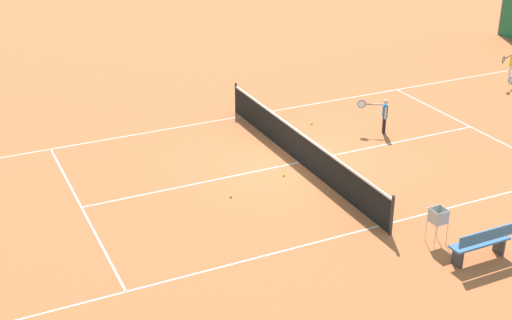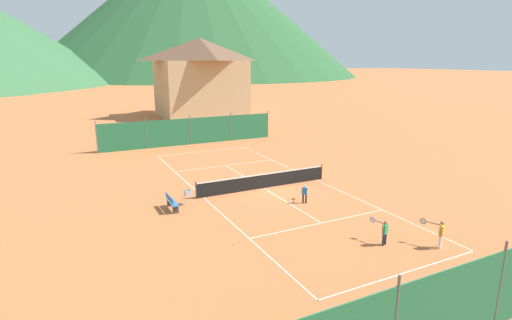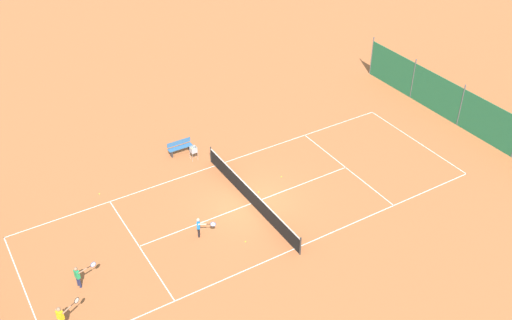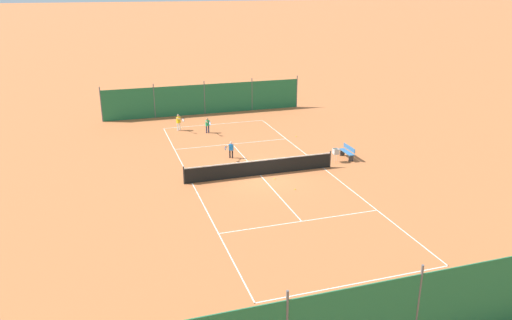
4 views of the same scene
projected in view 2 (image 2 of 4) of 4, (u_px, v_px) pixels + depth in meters
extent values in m
plane|color=#BC6638|center=(264.00, 188.00, 25.92)|extent=(600.00, 600.00, 0.00)
cube|color=white|center=(203.00, 152.00, 36.24)|extent=(8.25, 0.05, 0.01)
cube|color=white|center=(404.00, 273.00, 15.59)|extent=(8.25, 0.05, 0.01)
cube|color=white|center=(204.00, 197.00, 24.14)|extent=(0.05, 23.85, 0.01)
cube|color=white|center=(316.00, 180.00, 27.70)|extent=(0.05, 23.85, 0.01)
cube|color=white|center=(226.00, 165.00, 31.47)|extent=(8.20, 0.05, 0.01)
cube|color=white|center=(322.00, 223.00, 20.37)|extent=(8.20, 0.05, 0.01)
cube|color=white|center=(264.00, 188.00, 25.92)|extent=(0.05, 12.80, 0.01)
cylinder|color=#2D2D2D|center=(196.00, 190.00, 23.82)|extent=(0.08, 0.08, 1.06)
cylinder|color=#2D2D2D|center=(321.00, 172.00, 27.76)|extent=(0.08, 0.08, 1.06)
cube|color=black|center=(264.00, 181.00, 25.81)|extent=(9.10, 0.02, 0.91)
cube|color=white|center=(264.00, 174.00, 25.69)|extent=(9.10, 0.04, 0.06)
cube|color=#236B42|center=(190.00, 131.00, 39.05)|extent=(17.20, 0.04, 2.60)
cylinder|color=#59595E|center=(97.00, 137.00, 35.28)|extent=(0.08, 0.08, 2.90)
cylinder|color=#59595E|center=(146.00, 133.00, 37.15)|extent=(0.08, 0.08, 2.90)
cylinder|color=#59595E|center=(190.00, 130.00, 39.01)|extent=(0.08, 0.08, 2.90)
cylinder|color=#59595E|center=(231.00, 127.00, 40.88)|extent=(0.08, 0.08, 2.90)
cylinder|color=#59595E|center=(268.00, 124.00, 42.74)|extent=(0.08, 0.08, 2.90)
cube|color=#236B42|center=(499.00, 289.00, 12.16)|extent=(17.20, 0.04, 2.60)
cylinder|color=#59595E|center=(500.00, 285.00, 12.12)|extent=(0.08, 0.08, 2.90)
cylinder|color=white|center=(440.00, 242.00, 17.52)|extent=(0.11, 0.11, 0.60)
cylinder|color=white|center=(441.00, 241.00, 17.67)|extent=(0.11, 0.11, 0.60)
cube|color=yellow|center=(441.00, 230.00, 17.47)|extent=(0.33, 0.29, 0.47)
sphere|color=#A37556|center=(442.00, 223.00, 17.38)|extent=(0.18, 0.18, 0.18)
cylinder|color=#A37556|center=(441.00, 232.00, 17.32)|extent=(0.07, 0.07, 0.47)
cylinder|color=#A37556|center=(437.00, 224.00, 17.70)|extent=(0.29, 0.44, 0.07)
cylinder|color=black|center=(429.00, 222.00, 17.88)|extent=(0.13, 0.20, 0.03)
torus|color=black|center=(423.00, 221.00, 18.02)|extent=(0.16, 0.26, 0.28)
cylinder|color=silver|center=(423.00, 221.00, 18.02)|extent=(0.13, 0.22, 0.25)
cylinder|color=#23284C|center=(383.00, 240.00, 17.84)|extent=(0.10, 0.10, 0.55)
cylinder|color=#23284C|center=(385.00, 239.00, 17.95)|extent=(0.10, 0.10, 0.55)
cube|color=#239E5B|center=(385.00, 229.00, 17.77)|extent=(0.30, 0.21, 0.43)
sphere|color=#A37556|center=(386.00, 222.00, 17.69)|extent=(0.17, 0.17, 0.17)
cylinder|color=#A37556|center=(383.00, 230.00, 17.67)|extent=(0.06, 0.06, 0.43)
cylinder|color=#A37556|center=(383.00, 223.00, 18.00)|extent=(0.17, 0.43, 0.06)
cylinder|color=black|center=(377.00, 221.00, 18.22)|extent=(0.08, 0.20, 0.03)
torus|color=#1E4CB2|center=(373.00, 220.00, 18.40)|extent=(0.09, 0.28, 0.28)
cylinder|color=silver|center=(373.00, 220.00, 18.40)|extent=(0.07, 0.24, 0.25)
cylinder|color=black|center=(303.00, 199.00, 23.15)|extent=(0.09, 0.09, 0.53)
cylinder|color=black|center=(306.00, 199.00, 23.14)|extent=(0.09, 0.09, 0.53)
cube|color=blue|center=(305.00, 191.00, 23.03)|extent=(0.29, 0.25, 0.41)
sphere|color=beige|center=(305.00, 186.00, 22.96)|extent=(0.16, 0.16, 0.16)
cylinder|color=beige|center=(302.00, 191.00, 23.04)|extent=(0.06, 0.06, 0.41)
cylinder|color=beige|center=(307.00, 187.00, 23.18)|extent=(0.26, 0.38, 0.06)
cylinder|color=black|center=(307.00, 186.00, 23.47)|extent=(0.12, 0.18, 0.03)
torus|color=#1E4CB2|center=(307.00, 185.00, 23.70)|extent=(0.16, 0.25, 0.28)
cylinder|color=silver|center=(307.00, 185.00, 23.70)|extent=(0.13, 0.22, 0.25)
sphere|color=#CCE033|center=(249.00, 185.00, 26.37)|extent=(0.07, 0.07, 0.07)
sphere|color=#CCE033|center=(310.00, 190.00, 25.41)|extent=(0.07, 0.07, 0.07)
sphere|color=#CCE033|center=(231.00, 179.00, 27.75)|extent=(0.07, 0.07, 0.07)
sphere|color=#CCE033|center=(234.00, 244.00, 17.96)|extent=(0.07, 0.07, 0.07)
cylinder|color=#B7B7BC|center=(186.00, 201.00, 22.68)|extent=(0.02, 0.02, 0.55)
cylinder|color=#B7B7BC|center=(192.00, 201.00, 22.83)|extent=(0.02, 0.02, 0.55)
cylinder|color=#B7B7BC|center=(184.00, 200.00, 22.97)|extent=(0.02, 0.02, 0.55)
cylinder|color=#B7B7BC|center=(190.00, 199.00, 23.12)|extent=(0.02, 0.02, 0.55)
cube|color=#B7B7BC|center=(188.00, 195.00, 22.83)|extent=(0.34, 0.34, 0.02)
cube|color=#B7B7BC|center=(189.00, 194.00, 22.64)|extent=(0.34, 0.02, 0.34)
cube|color=#B7B7BC|center=(187.00, 192.00, 22.94)|extent=(0.34, 0.02, 0.34)
cube|color=#B7B7BC|center=(185.00, 193.00, 22.72)|extent=(0.02, 0.34, 0.34)
cube|color=#B7B7BC|center=(191.00, 192.00, 22.87)|extent=(0.02, 0.34, 0.34)
sphere|color=#CCE033|center=(189.00, 194.00, 22.94)|extent=(0.07, 0.07, 0.07)
sphere|color=#CCE033|center=(186.00, 195.00, 22.74)|extent=(0.07, 0.07, 0.07)
sphere|color=#CCE033|center=(187.00, 195.00, 22.82)|extent=(0.07, 0.07, 0.07)
sphere|color=#CCE033|center=(187.00, 195.00, 22.79)|extent=(0.07, 0.07, 0.07)
sphere|color=#CCE033|center=(187.00, 195.00, 22.77)|extent=(0.07, 0.07, 0.07)
sphere|color=#CCE033|center=(189.00, 194.00, 22.93)|extent=(0.07, 0.07, 0.07)
sphere|color=#CCE033|center=(186.00, 194.00, 22.77)|extent=(0.07, 0.07, 0.07)
sphere|color=#CCE033|center=(187.00, 194.00, 22.78)|extent=(0.07, 0.07, 0.07)
sphere|color=#CCE033|center=(188.00, 194.00, 22.72)|extent=(0.07, 0.07, 0.07)
sphere|color=#CCE033|center=(187.00, 194.00, 22.73)|extent=(0.07, 0.07, 0.07)
sphere|color=#CCE033|center=(189.00, 193.00, 22.86)|extent=(0.07, 0.07, 0.07)
sphere|color=#CCE033|center=(188.00, 194.00, 22.74)|extent=(0.07, 0.07, 0.07)
sphere|color=#CCE033|center=(188.00, 194.00, 22.67)|extent=(0.07, 0.07, 0.07)
sphere|color=#CCE033|center=(187.00, 194.00, 22.65)|extent=(0.07, 0.07, 0.07)
sphere|color=#CCE033|center=(186.00, 193.00, 22.71)|extent=(0.07, 0.07, 0.07)
sphere|color=#CCE033|center=(188.00, 193.00, 22.83)|extent=(0.07, 0.07, 0.07)
sphere|color=#CCE033|center=(187.00, 193.00, 22.74)|extent=(0.07, 0.07, 0.07)
cube|color=#336699|center=(173.00, 202.00, 22.08)|extent=(0.36, 1.50, 0.05)
cube|color=#336699|center=(169.00, 198.00, 21.94)|extent=(0.04, 1.50, 0.28)
cube|color=#333338|center=(170.00, 203.00, 22.65)|extent=(0.32, 0.06, 0.44)
cube|color=#333338|center=(176.00, 209.00, 21.61)|extent=(0.32, 0.06, 0.44)
cube|color=tan|center=(201.00, 88.00, 59.11)|extent=(12.00, 9.00, 8.00)
pyramid|color=brown|center=(200.00, 49.00, 57.74)|extent=(13.00, 10.00, 3.20)
cone|color=#28562D|center=(192.00, 7.00, 202.12)|extent=(166.09, 166.09, 68.74)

